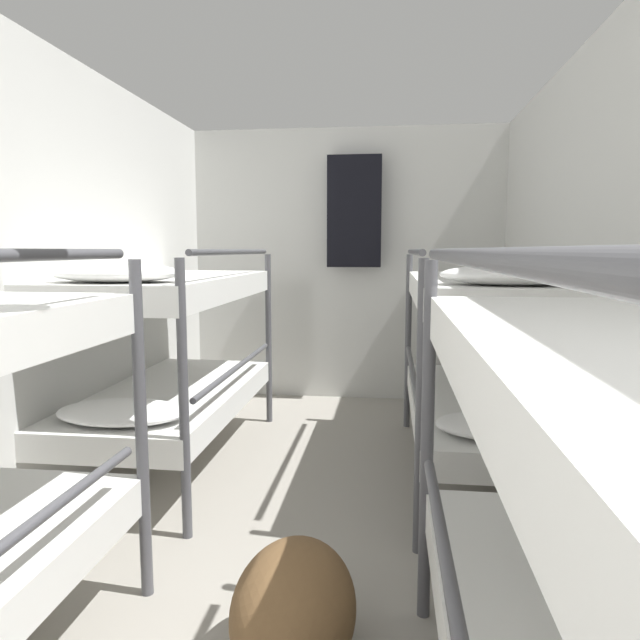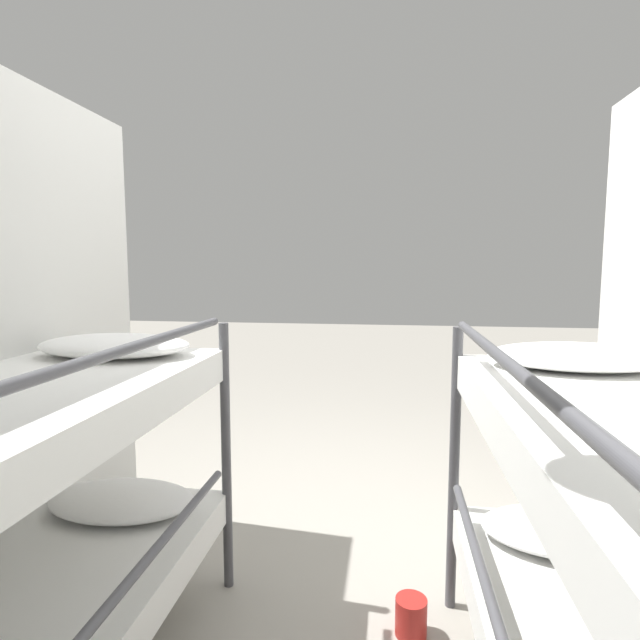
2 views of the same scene
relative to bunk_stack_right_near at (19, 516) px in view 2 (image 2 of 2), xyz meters
name	(u,v)px [view 2 (image 2 of 2)]	position (x,y,z in m)	size (l,w,h in m)	color
ground_plane	(347,530)	(-0.90, -1.38, -0.73)	(20.00, 20.00, 0.00)	gray
bunk_stack_right_near	(19,516)	(0.00, 0.00, 0.00)	(0.82, 1.79, 1.28)	#4C4C51
tin_can	(411,617)	(-1.23, -0.60, -0.66)	(0.13, 0.13, 0.15)	#AD231E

